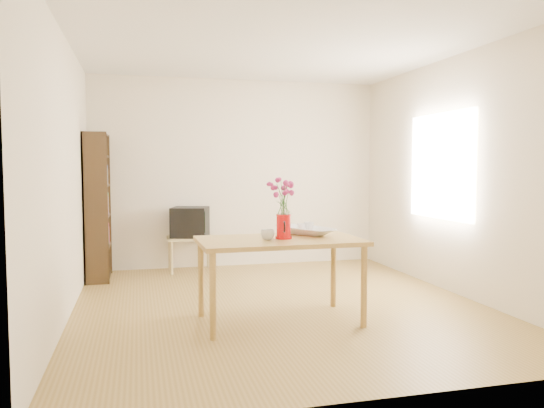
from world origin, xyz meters
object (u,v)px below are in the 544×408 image
object	(u,v)px
table	(280,248)
pitcher	(284,227)
mug	(268,235)
television	(190,222)
bowl	(305,212)

from	to	relation	value
table	pitcher	world-z (taller)	pitcher
mug	table	bearing A→B (deg)	176.30
television	mug	bearing A→B (deg)	-63.52
bowl	mug	bearing A→B (deg)	-146.95
table	television	distance (m)	2.60
table	television	size ratio (longest dim) A/B	2.60
pitcher	mug	xyz separation A→B (m)	(-0.16, -0.04, -0.05)
pitcher	mug	size ratio (longest dim) A/B	1.88
mug	television	xyz separation A→B (m)	(-0.43, 2.59, -0.13)
table	bowl	xyz separation A→B (m)	(0.31, 0.23, 0.29)
pitcher	mug	distance (m)	0.17
pitcher	table	bearing A→B (deg)	178.04
table	bowl	bearing A→B (deg)	35.42
table	television	bearing A→B (deg)	101.21
pitcher	bowl	world-z (taller)	bowl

